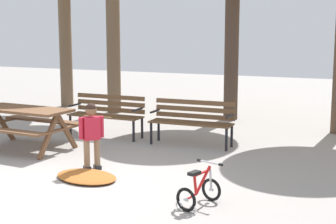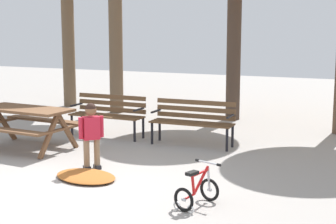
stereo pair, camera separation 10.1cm
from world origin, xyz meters
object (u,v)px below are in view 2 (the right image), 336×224
(park_bench_far_left, at_px, (109,112))
(child_standing, at_px, (91,131))
(kids_bicycle, at_px, (197,191))
(park_bench_left, at_px, (193,119))
(picnic_table, at_px, (25,117))

(park_bench_far_left, distance_m, child_standing, 2.56)
(park_bench_far_left, xyz_separation_m, kids_bicycle, (3.24, -3.21, -0.31))
(child_standing, bearing_deg, park_bench_left, 70.71)
(park_bench_left, xyz_separation_m, kids_bicycle, (1.35, -3.18, -0.31))
(kids_bicycle, bearing_deg, park_bench_left, 112.92)
(picnic_table, relative_size, park_bench_left, 1.16)
(picnic_table, distance_m, child_standing, 2.03)
(park_bench_far_left, height_order, child_standing, child_standing)
(child_standing, xyz_separation_m, kids_bicycle, (2.14, -0.90, -0.42))
(child_standing, bearing_deg, picnic_table, 160.11)
(park_bench_far_left, bearing_deg, picnic_table, -116.57)
(park_bench_left, relative_size, child_standing, 1.52)
(child_standing, bearing_deg, kids_bicycle, -22.77)
(picnic_table, height_order, park_bench_left, park_bench_left)
(picnic_table, bearing_deg, park_bench_left, 30.46)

